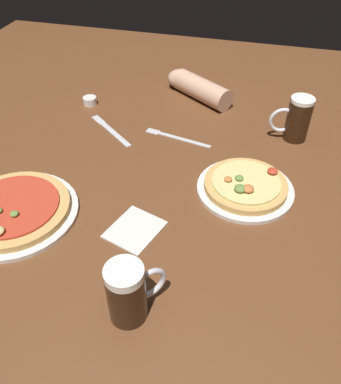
{
  "coord_description": "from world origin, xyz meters",
  "views": [
    {
      "loc": [
        0.21,
        -0.78,
        0.73
      ],
      "look_at": [
        0.0,
        0.0,
        0.02
      ],
      "focal_mm": 37.14,
      "sensor_mm": 36.0,
      "label": 1
    }
  ],
  "objects_px": {
    "pizza_plate_far": "(245,186)",
    "ramekin_sauce": "(90,101)",
    "beer_mug_dark": "(128,292)",
    "beer_mug_amber": "(297,119)",
    "fork_left": "(176,137)",
    "pizza_plate_near": "(14,210)",
    "diner_arm": "(196,87)",
    "napkin_folded": "(135,229)",
    "knife_right": "(111,130)"
  },
  "relations": [
    {
      "from": "pizza_plate_far",
      "to": "ramekin_sauce",
      "type": "height_order",
      "value": "pizza_plate_far"
    },
    {
      "from": "beer_mug_dark",
      "to": "beer_mug_amber",
      "type": "height_order",
      "value": "beer_mug_amber"
    },
    {
      "from": "ramekin_sauce",
      "to": "fork_left",
      "type": "height_order",
      "value": "ramekin_sauce"
    },
    {
      "from": "pizza_plate_near",
      "to": "diner_arm",
      "type": "height_order",
      "value": "diner_arm"
    },
    {
      "from": "pizza_plate_near",
      "to": "napkin_folded",
      "type": "xyz_separation_m",
      "value": [
        0.32,
        0.03,
        -0.01
      ]
    },
    {
      "from": "pizza_plate_near",
      "to": "beer_mug_amber",
      "type": "distance_m",
      "value": 0.89
    },
    {
      "from": "knife_right",
      "to": "diner_arm",
      "type": "distance_m",
      "value": 0.39
    },
    {
      "from": "fork_left",
      "to": "diner_arm",
      "type": "distance_m",
      "value": 0.3
    },
    {
      "from": "diner_arm",
      "to": "beer_mug_dark",
      "type": "bearing_deg",
      "value": -86.1
    },
    {
      "from": "pizza_plate_near",
      "to": "diner_arm",
      "type": "distance_m",
      "value": 0.82
    },
    {
      "from": "pizza_plate_near",
      "to": "diner_arm",
      "type": "xyz_separation_m",
      "value": [
        0.32,
        0.76,
        0.02
      ]
    },
    {
      "from": "beer_mug_amber",
      "to": "beer_mug_dark",
      "type": "bearing_deg",
      "value": -112.06
    },
    {
      "from": "knife_right",
      "to": "diner_arm",
      "type": "height_order",
      "value": "diner_arm"
    },
    {
      "from": "pizza_plate_near",
      "to": "napkin_folded",
      "type": "height_order",
      "value": "pizza_plate_near"
    },
    {
      "from": "beer_mug_amber",
      "to": "fork_left",
      "type": "height_order",
      "value": "beer_mug_amber"
    },
    {
      "from": "beer_mug_amber",
      "to": "ramekin_sauce",
      "type": "bearing_deg",
      "value": 176.78
    },
    {
      "from": "beer_mug_dark",
      "to": "ramekin_sauce",
      "type": "xyz_separation_m",
      "value": [
        -0.43,
        0.79,
        -0.06
      ]
    },
    {
      "from": "beer_mug_amber",
      "to": "napkin_folded",
      "type": "xyz_separation_m",
      "value": [
        -0.37,
        -0.53,
        -0.07
      ]
    },
    {
      "from": "beer_mug_amber",
      "to": "diner_arm",
      "type": "bearing_deg",
      "value": 151.48
    },
    {
      "from": "fork_left",
      "to": "pizza_plate_near",
      "type": "bearing_deg",
      "value": -124.93
    },
    {
      "from": "diner_arm",
      "to": "pizza_plate_near",
      "type": "bearing_deg",
      "value": -113.05
    },
    {
      "from": "knife_right",
      "to": "beer_mug_amber",
      "type": "bearing_deg",
      "value": 10.45
    },
    {
      "from": "pizza_plate_far",
      "to": "beer_mug_dark",
      "type": "xyz_separation_m",
      "value": [
        -0.18,
        -0.45,
        0.05
      ]
    },
    {
      "from": "pizza_plate_far",
      "to": "napkin_folded",
      "type": "distance_m",
      "value": 0.33
    },
    {
      "from": "beer_mug_amber",
      "to": "ramekin_sauce",
      "type": "height_order",
      "value": "beer_mug_amber"
    },
    {
      "from": "pizza_plate_far",
      "to": "fork_left",
      "type": "relative_size",
      "value": 1.17
    },
    {
      "from": "diner_arm",
      "to": "ramekin_sauce",
      "type": "bearing_deg",
      "value": -156.61
    },
    {
      "from": "napkin_folded",
      "to": "knife_right",
      "type": "bearing_deg",
      "value": 118.56
    },
    {
      "from": "ramekin_sauce",
      "to": "napkin_folded",
      "type": "distance_m",
      "value": 0.68
    },
    {
      "from": "diner_arm",
      "to": "napkin_folded",
      "type": "bearing_deg",
      "value": -90.1
    },
    {
      "from": "pizza_plate_near",
      "to": "diner_arm",
      "type": "relative_size",
      "value": 1.21
    },
    {
      "from": "napkin_folded",
      "to": "knife_right",
      "type": "xyz_separation_m",
      "value": [
        -0.23,
        0.42,
        -0.0
      ]
    },
    {
      "from": "beer_mug_amber",
      "to": "diner_arm",
      "type": "relative_size",
      "value": 0.53
    },
    {
      "from": "pizza_plate_near",
      "to": "napkin_folded",
      "type": "distance_m",
      "value": 0.32
    },
    {
      "from": "pizza_plate_near",
      "to": "knife_right",
      "type": "relative_size",
      "value": 1.68
    },
    {
      "from": "pizza_plate_far",
      "to": "knife_right",
      "type": "relative_size",
      "value": 1.38
    },
    {
      "from": "knife_right",
      "to": "beer_mug_dark",
      "type": "bearing_deg",
      "value": -65.41
    },
    {
      "from": "pizza_plate_far",
      "to": "fork_left",
      "type": "distance_m",
      "value": 0.33
    },
    {
      "from": "knife_right",
      "to": "napkin_folded",
      "type": "bearing_deg",
      "value": -61.44
    },
    {
      "from": "beer_mug_dark",
      "to": "fork_left",
      "type": "bearing_deg",
      "value": 95.85
    },
    {
      "from": "fork_left",
      "to": "napkin_folded",
      "type": "bearing_deg",
      "value": -89.89
    },
    {
      "from": "beer_mug_dark",
      "to": "napkin_folded",
      "type": "xyz_separation_m",
      "value": [
        -0.07,
        0.22,
        -0.07
      ]
    },
    {
      "from": "fork_left",
      "to": "knife_right",
      "type": "height_order",
      "value": "same"
    },
    {
      "from": "beer_mug_amber",
      "to": "napkin_folded",
      "type": "height_order",
      "value": "beer_mug_amber"
    },
    {
      "from": "pizza_plate_near",
      "to": "napkin_folded",
      "type": "relative_size",
      "value": 2.49
    },
    {
      "from": "pizza_plate_near",
      "to": "fork_left",
      "type": "bearing_deg",
      "value": 55.07
    },
    {
      "from": "beer_mug_amber",
      "to": "ramekin_sauce",
      "type": "relative_size",
      "value": 2.91
    },
    {
      "from": "beer_mug_dark",
      "to": "ramekin_sauce",
      "type": "height_order",
      "value": "beer_mug_dark"
    },
    {
      "from": "beer_mug_dark",
      "to": "fork_left",
      "type": "height_order",
      "value": "beer_mug_dark"
    },
    {
      "from": "pizza_plate_far",
      "to": "napkin_folded",
      "type": "bearing_deg",
      "value": -138.48
    }
  ]
}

